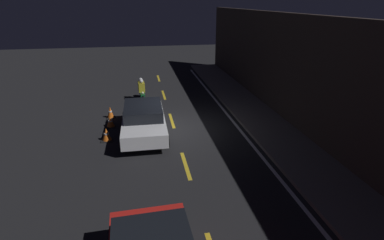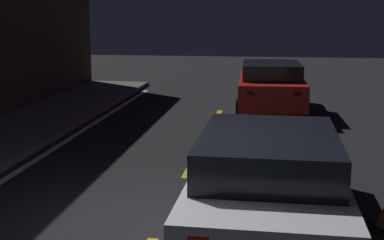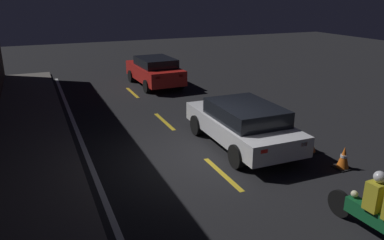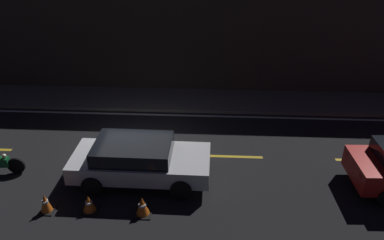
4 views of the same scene
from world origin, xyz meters
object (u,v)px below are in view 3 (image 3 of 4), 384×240
object	(u,v)px
sedan_white	(242,123)
traffic_cone_mid	(310,144)
traffic_cone_far	(280,126)
traffic_cone_near	(344,158)
motorcycle	(382,211)
taxi_red	(155,71)

from	to	relation	value
sedan_white	traffic_cone_mid	world-z (taller)	sedan_white
traffic_cone_far	traffic_cone_near	bearing A→B (deg)	-179.33
traffic_cone_mid	traffic_cone_far	distance (m)	1.54
sedan_white	motorcycle	distance (m)	4.99
sedan_white	traffic_cone_near	distance (m)	2.95
motorcycle	traffic_cone_far	bearing A→B (deg)	-20.86
taxi_red	traffic_cone_far	size ratio (longest dim) A/B	7.27
traffic_cone_mid	taxi_red	bearing A→B (deg)	9.09
taxi_red	traffic_cone_far	bearing A→B (deg)	-170.96
traffic_cone_near	traffic_cone_mid	bearing A→B (deg)	4.04
taxi_red	traffic_cone_near	size ratio (longest dim) A/B	6.76
traffic_cone_far	traffic_cone_mid	bearing A→B (deg)	178.02
sedan_white	taxi_red	bearing A→B (deg)	0.55
sedan_white	traffic_cone_far	distance (m)	1.72
traffic_cone_mid	traffic_cone_far	world-z (taller)	traffic_cone_far
traffic_cone_mid	traffic_cone_far	bearing A→B (deg)	-1.98
sedan_white	traffic_cone_far	size ratio (longest dim) A/B	7.62
taxi_red	traffic_cone_near	xyz separation A→B (m)	(-10.91, -1.64, -0.46)
taxi_red	traffic_cone_far	xyz separation A→B (m)	(-8.16, -1.61, -0.48)
traffic_cone_far	taxi_red	bearing A→B (deg)	11.13
sedan_white	traffic_cone_mid	bearing A→B (deg)	-126.35
traffic_cone_mid	traffic_cone_far	xyz separation A→B (m)	(1.54, -0.05, 0.03)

